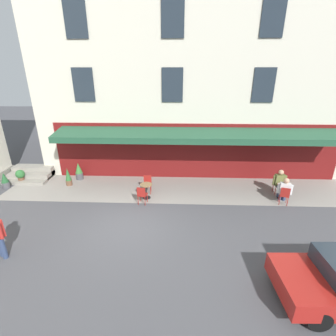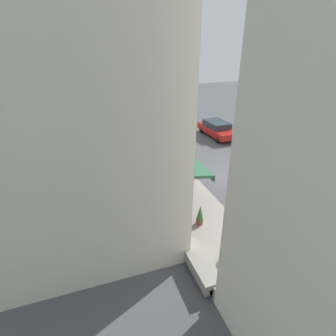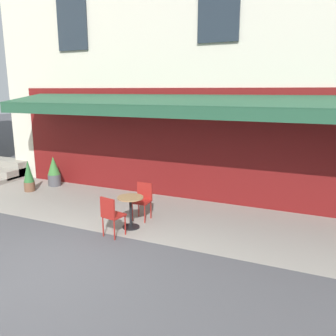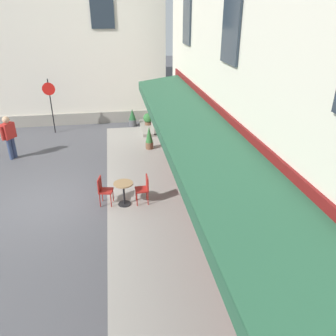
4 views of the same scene
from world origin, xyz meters
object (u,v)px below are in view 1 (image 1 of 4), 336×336
object	(u,v)px
cafe_table_near_entrance	(283,190)
seated_patron_in_white	(285,189)
potted_plant_by_steps	(5,181)
potted_plant_mid_terrace	(68,177)
cafe_chair_red_kerbside	(284,194)
cafe_chair_red_corner_left	(278,183)
cafe_table_streetside	(146,189)
cafe_chair_red_facing_street	(147,183)
cafe_chair_red_corner_right	(142,194)
seated_companion_in_olive	(280,182)
potted_plant_entrance_right	(79,171)
potted_plant_under_sign	(20,175)

from	to	relation	value
cafe_table_near_entrance	seated_patron_in_white	xyz separation A→B (m)	(0.11, 0.40, 0.21)
seated_patron_in_white	potted_plant_by_steps	bearing A→B (deg)	-3.94
seated_patron_in_white	potted_plant_mid_terrace	size ratio (longest dim) A/B	1.29
cafe_table_near_entrance	cafe_chair_red_kerbside	world-z (taller)	cafe_chair_red_kerbside
cafe_chair_red_corner_left	cafe_table_streetside	bearing A→B (deg)	7.22
cafe_chair_red_kerbside	cafe_chair_red_facing_street	size ratio (longest dim) A/B	1.00
cafe_table_streetside	cafe_chair_red_corner_right	bearing A→B (deg)	78.66
seated_companion_in_olive	potted_plant_by_steps	size ratio (longest dim) A/B	1.48
cafe_table_streetside	cafe_chair_red_corner_right	xyz separation A→B (m)	(0.12, 0.62, 0.06)
cafe_chair_red_corner_left	potted_plant_mid_terrace	size ratio (longest dim) A/B	0.90
seated_patron_in_white	potted_plant_entrance_right	bearing A→B (deg)	-12.14
cafe_table_near_entrance	potted_plant_by_steps	size ratio (longest dim) A/B	0.83
cafe_table_near_entrance	cafe_chair_red_corner_right	world-z (taller)	cafe_chair_red_corner_right
cafe_chair_red_facing_street	seated_companion_in_olive	world-z (taller)	seated_companion_in_olive
cafe_chair_red_kerbside	cafe_table_streetside	size ratio (longest dim) A/B	1.21
cafe_table_near_entrance	cafe_chair_red_facing_street	distance (m)	6.71
seated_companion_in_olive	potted_plant_under_sign	xyz separation A→B (m)	(13.98, -0.93, -0.28)
potted_plant_mid_terrace	potted_plant_under_sign	world-z (taller)	potted_plant_mid_terrace
cafe_chair_red_corner_left	seated_patron_in_white	xyz separation A→B (m)	(0.10, 1.03, 0.15)
cafe_table_streetside	potted_plant_under_sign	world-z (taller)	cafe_table_streetside
seated_patron_in_white	cafe_chair_red_corner_right	bearing A→B (deg)	3.69
cafe_chair_red_facing_street	potted_plant_by_steps	size ratio (longest dim) A/B	1.01
cafe_chair_red_corner_right	seated_companion_in_olive	bearing A→B (deg)	-169.59
potted_plant_mid_terrace	potted_plant_entrance_right	size ratio (longest dim) A/B	1.01
cafe_chair_red_kerbside	potted_plant_under_sign	xyz separation A→B (m)	(13.82, -1.95, -0.12)
potted_plant_under_sign	cafe_chair_red_facing_street	bearing A→B (deg)	172.78
potted_plant_by_steps	potted_plant_under_sign	bearing A→B (deg)	-115.88
cafe_chair_red_corner_left	potted_plant_by_steps	xyz separation A→B (m)	(14.35, 0.05, -0.11)
cafe_chair_red_kerbside	cafe_table_streetside	xyz separation A→B (m)	(6.51, -0.40, -0.06)
cafe_chair_red_corner_left	cafe_table_streetside	distance (m)	6.72
cafe_table_near_entrance	cafe_table_streetside	distance (m)	6.69
cafe_table_near_entrance	cafe_chair_red_corner_left	distance (m)	0.63
seated_patron_in_white	potted_plant_mid_terrace	xyz separation A→B (m)	(11.02, -1.48, -0.21)
cafe_table_near_entrance	cafe_chair_red_corner_right	size ratio (longest dim) A/B	0.82
cafe_chair_red_facing_street	potted_plant_mid_terrace	distance (m)	4.49
cafe_chair_red_kerbside	cafe_chair_red_corner_right	bearing A→B (deg)	1.94
seated_patron_in_white	potted_plant_entrance_right	xyz separation A→B (m)	(10.75, -2.31, -0.21)
cafe_table_near_entrance	cafe_table_streetside	world-z (taller)	same
cafe_chair_red_corner_right	seated_patron_in_white	world-z (taller)	seated_patron_in_white
cafe_chair_red_corner_left	potted_plant_under_sign	world-z (taller)	cafe_chair_red_corner_left
cafe_chair_red_kerbside	potted_plant_by_steps	size ratio (longest dim) A/B	1.01
cafe_table_near_entrance	potted_plant_mid_terrace	distance (m)	11.18
potted_plant_by_steps	cafe_chair_red_facing_street	bearing A→B (deg)	178.79
cafe_table_near_entrance	potted_plant_mid_terrace	world-z (taller)	potted_plant_mid_terrace
potted_plant_entrance_right	cafe_chair_red_corner_right	bearing A→B (deg)	145.90
seated_patron_in_white	potted_plant_entrance_right	distance (m)	10.99
cafe_chair_red_facing_street	seated_companion_in_olive	xyz separation A→B (m)	(-6.69, 0.00, 0.16)
cafe_table_streetside	cafe_chair_red_corner_right	distance (m)	0.63
seated_patron_in_white	cafe_chair_red_corner_left	bearing A→B (deg)	-95.56
cafe_chair_red_kerbside	cafe_chair_red_corner_left	world-z (taller)	same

